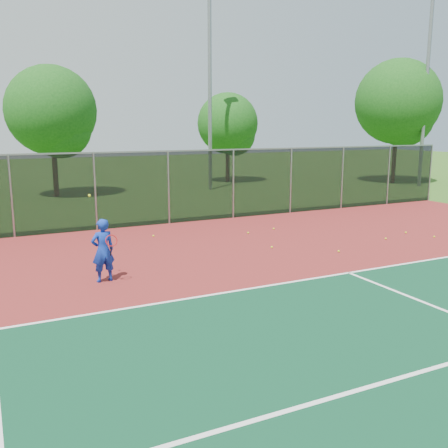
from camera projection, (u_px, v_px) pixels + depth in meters
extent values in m
plane|color=#2C5718|center=(368.00, 324.00, 10.28)|extent=(120.00, 120.00, 0.00)
cube|color=maroon|center=(311.00, 295.00, 12.04)|extent=(30.00, 20.00, 0.02)
cube|color=white|center=(349.00, 273.00, 13.78)|extent=(22.00, 0.10, 0.00)
cube|color=black|center=(169.00, 188.00, 20.57)|extent=(30.00, 0.04, 3.00)
cube|color=gray|center=(168.00, 151.00, 20.28)|extent=(30.00, 0.06, 0.06)
imported|color=#1130A3|center=(103.00, 250.00, 12.90)|extent=(0.65, 0.47, 1.66)
cylinder|color=black|center=(111.00, 251.00, 12.74)|extent=(0.03, 0.15, 0.27)
torus|color=#A51414|center=(111.00, 241.00, 12.60)|extent=(0.30, 0.13, 0.29)
sphere|color=#CCE81B|center=(89.00, 196.00, 12.61)|extent=(0.07, 0.07, 0.07)
sphere|color=#CCE81B|center=(274.00, 229.00, 19.58)|extent=(0.07, 0.07, 0.07)
sphere|color=#CCE81B|center=(272.00, 247.00, 16.59)|extent=(0.07, 0.07, 0.07)
sphere|color=#CCE81B|center=(248.00, 233.00, 18.82)|extent=(0.07, 0.07, 0.07)
sphere|color=#CCE81B|center=(434.00, 237.00, 18.16)|extent=(0.07, 0.07, 0.07)
sphere|color=#CCE81B|center=(386.00, 239.00, 17.85)|extent=(0.07, 0.07, 0.07)
sphere|color=#CCE81B|center=(153.00, 236.00, 18.31)|extent=(0.07, 0.07, 0.07)
sphere|color=#CCE81B|center=(406.00, 232.00, 18.88)|extent=(0.07, 0.07, 0.07)
sphere|color=#CCE81B|center=(339.00, 251.00, 16.06)|extent=(0.07, 0.07, 0.07)
cylinder|color=gray|center=(210.00, 90.00, 30.91)|extent=(0.24, 0.24, 12.38)
cylinder|color=gray|center=(426.00, 92.00, 32.76)|extent=(0.24, 0.24, 12.38)
cylinder|color=#3B2415|center=(55.00, 172.00, 28.68)|extent=(0.30, 0.30, 2.83)
sphere|color=#144813|center=(51.00, 110.00, 28.01)|extent=(5.04, 5.04, 5.04)
sphere|color=#144813|center=(60.00, 128.00, 28.10)|extent=(3.46, 3.46, 3.46)
cylinder|color=#3B2415|center=(228.00, 165.00, 36.31)|extent=(0.30, 0.30, 2.45)
sphere|color=#144813|center=(228.00, 123.00, 35.73)|extent=(4.35, 4.35, 4.35)
sphere|color=#144813|center=(234.00, 135.00, 35.79)|extent=(2.99, 2.99, 2.99)
cylinder|color=#3B2415|center=(394.00, 160.00, 35.59)|extent=(0.30, 0.30, 3.31)
sphere|color=#144813|center=(398.00, 102.00, 34.81)|extent=(5.88, 5.88, 5.88)
sphere|color=#144813|center=(404.00, 118.00, 34.93)|extent=(4.04, 4.04, 4.04)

